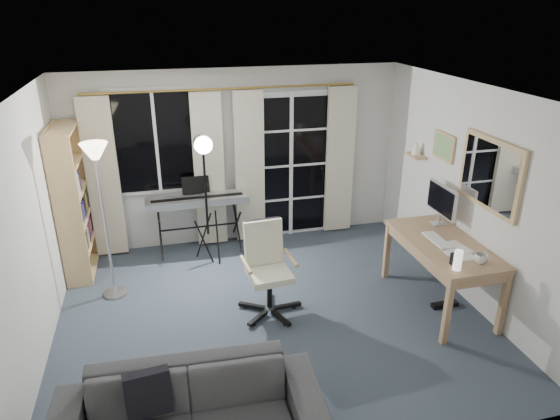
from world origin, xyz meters
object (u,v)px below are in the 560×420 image
object	(u,v)px
torchiere_lamp	(98,176)
keyboard_piano	(197,201)
mug	(481,257)
studio_light	(204,159)
desk	(443,250)
sofa	(188,404)
bookshelf	(71,207)
monitor	(442,201)
office_chair	(266,260)

from	to	relation	value
torchiere_lamp	keyboard_piano	size ratio (longest dim) A/B	1.35
keyboard_piano	mug	bearing A→B (deg)	-44.39
studio_light	desk	xyz separation A→B (m)	(2.39, -1.57, -0.74)
keyboard_piano	sofa	distance (m)	3.29
keyboard_piano	sofa	world-z (taller)	keyboard_piano
bookshelf	keyboard_piano	size ratio (longest dim) A/B	1.38
monitor	sofa	xyz separation A→B (m)	(-3.07, -1.76, -0.66)
keyboard_piano	monitor	world-z (taller)	monitor
mug	sofa	size ratio (longest dim) A/B	0.06
bookshelf	mug	xyz separation A→B (m)	(4.10, -2.24, -0.06)
bookshelf	desk	world-z (taller)	bookshelf
studio_light	office_chair	bearing A→B (deg)	-65.77
keyboard_piano	office_chair	distance (m)	1.66
bookshelf	studio_light	bearing A→B (deg)	-5.96
sofa	keyboard_piano	bearing A→B (deg)	85.90
office_chair	sofa	world-z (taller)	office_chair
torchiere_lamp	monitor	world-z (taller)	torchiere_lamp
mug	bookshelf	bearing A→B (deg)	151.32
desk	studio_light	bearing A→B (deg)	146.50
desk	mug	world-z (taller)	mug
studio_light	mug	size ratio (longest dim) A/B	14.06
mug	keyboard_piano	bearing A→B (deg)	136.63
torchiere_lamp	office_chair	bearing A→B (deg)	-22.33
monitor	mug	bearing A→B (deg)	-96.03
sofa	office_chair	bearing A→B (deg)	62.87
torchiere_lamp	desk	world-z (taller)	torchiere_lamp
studio_light	mug	distance (m)	3.29
monitor	office_chair	bearing A→B (deg)	-178.44
desk	keyboard_piano	bearing A→B (deg)	141.78
bookshelf	mug	distance (m)	4.68
keyboard_piano	desk	xyz separation A→B (m)	(2.48, -1.93, -0.07)
desk	mug	bearing A→B (deg)	-78.92
monitor	torchiere_lamp	bearing A→B (deg)	170.40
keyboard_piano	studio_light	bearing A→B (deg)	-77.55
bookshelf	desk	size ratio (longest dim) A/B	1.30
keyboard_piano	studio_light	size ratio (longest dim) A/B	0.76
monitor	sofa	distance (m)	3.60
office_chair	sofa	distance (m)	1.97
torchiere_lamp	sofa	size ratio (longest dim) A/B	0.89
bookshelf	keyboard_piano	xyz separation A→B (m)	(1.53, 0.19, -0.15)
torchiere_lamp	desk	distance (m)	3.80
keyboard_piano	sofa	size ratio (longest dim) A/B	0.66
office_chair	desk	size ratio (longest dim) A/B	0.71
desk	sofa	world-z (taller)	sofa
bookshelf	sofa	bearing A→B (deg)	-69.33
keyboard_piano	torchiere_lamp	bearing A→B (deg)	-142.37
office_chair	keyboard_piano	bearing A→B (deg)	106.44
office_chair	sofa	size ratio (longest dim) A/B	0.50
bookshelf	monitor	world-z (taller)	bookshelf
desk	monitor	xyz separation A→B (m)	(0.20, 0.45, 0.38)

